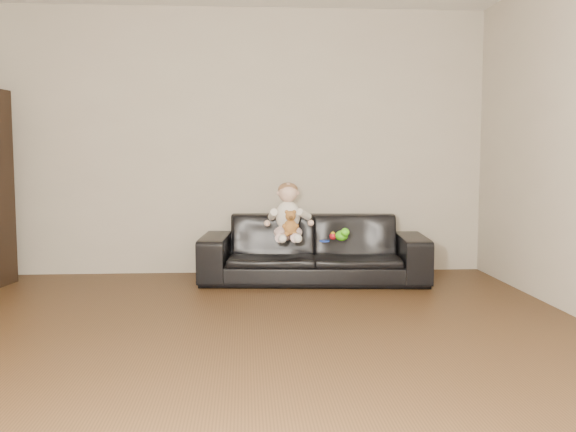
{
  "coord_description": "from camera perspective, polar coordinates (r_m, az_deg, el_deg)",
  "views": [
    {
      "loc": [
        0.12,
        -3.62,
        1.16
      ],
      "look_at": [
        0.51,
        2.15,
        0.62
      ],
      "focal_mm": 40.0,
      "sensor_mm": 36.0,
      "label": 1
    }
  ],
  "objects": [
    {
      "name": "sofa",
      "position": [
        5.97,
        2.28,
        -2.91
      ],
      "size": [
        2.14,
        0.99,
        0.61
      ],
      "primitive_type": "imported",
      "rotation": [
        0.0,
        0.0,
        -0.09
      ],
      "color": "black",
      "rests_on": "floor"
    },
    {
      "name": "wall_back",
      "position": [
        6.38,
        -4.94,
        6.58
      ],
      "size": [
        5.0,
        0.0,
        5.0
      ],
      "primitive_type": "plane",
      "rotation": [
        1.57,
        0.0,
        0.0
      ],
      "color": "#B9AF9B",
      "rests_on": "ground"
    },
    {
      "name": "wall_front",
      "position": [
        0.89,
        -11.64,
        14.1
      ],
      "size": [
        5.0,
        0.0,
        5.0
      ],
      "primitive_type": "plane",
      "rotation": [
        -1.57,
        0.0,
        0.0
      ],
      "color": "#B9AF9B",
      "rests_on": "ground"
    },
    {
      "name": "baby",
      "position": [
        5.8,
        0.01,
        0.1
      ],
      "size": [
        0.39,
        0.47,
        0.52
      ],
      "rotation": [
        0.0,
        0.0,
        -0.25
      ],
      "color": "beige",
      "rests_on": "sofa"
    },
    {
      "name": "toy_green",
      "position": [
        5.78,
        4.78,
        -1.76
      ],
      "size": [
        0.16,
        0.17,
        0.1
      ],
      "primitive_type": "ellipsoid",
      "rotation": [
        0.0,
        0.0,
        0.42
      ],
      "color": "#51E31A",
      "rests_on": "sofa"
    },
    {
      "name": "toy_rattle",
      "position": [
        5.86,
        4.02,
        -1.82
      ],
      "size": [
        0.07,
        0.07,
        0.06
      ],
      "primitive_type": "sphere",
      "rotation": [
        0.0,
        0.0,
        0.05
      ],
      "color": "red",
      "rests_on": "sofa"
    },
    {
      "name": "toy_blue_disc",
      "position": [
        5.74,
        3.26,
        -2.23
      ],
      "size": [
        0.09,
        0.09,
        0.01
      ],
      "primitive_type": "cylinder",
      "rotation": [
        0.0,
        0.0,
        -0.0
      ],
      "color": "blue",
      "rests_on": "sofa"
    },
    {
      "name": "teddy_bear",
      "position": [
        5.65,
        0.22,
        -0.64
      ],
      "size": [
        0.14,
        0.14,
        0.22
      ],
      "rotation": [
        0.0,
        0.0,
        -0.28
      ],
      "color": "#A0672D",
      "rests_on": "sofa"
    },
    {
      "name": "floor",
      "position": [
        3.81,
        -5.55,
        -12.44
      ],
      "size": [
        5.5,
        5.5,
        0.0
      ],
      "primitive_type": "plane",
      "color": "#462E19",
      "rests_on": "ground"
    }
  ]
}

